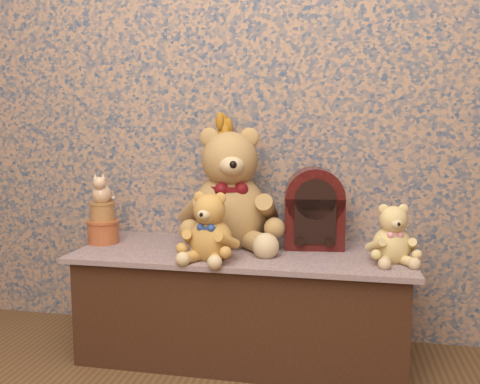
% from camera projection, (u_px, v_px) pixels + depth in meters
% --- Properties ---
extents(display_shelf, '(1.30, 0.52, 0.43)m').
position_uv_depth(display_shelf, '(242.00, 302.00, 2.02)').
color(display_shelf, '#3A4277').
rests_on(display_shelf, ground).
extents(teddy_large, '(0.54, 0.59, 0.52)m').
position_uv_depth(teddy_large, '(229.00, 183.00, 2.05)').
color(teddy_large, olive).
rests_on(teddy_large, display_shelf).
extents(teddy_medium, '(0.25, 0.28, 0.27)m').
position_uv_depth(teddy_medium, '(211.00, 223.00, 1.84)').
color(teddy_medium, '#BA7F34').
rests_on(teddy_medium, display_shelf).
extents(teddy_small, '(0.22, 0.25, 0.23)m').
position_uv_depth(teddy_small, '(392.00, 231.00, 1.80)').
color(teddy_small, '#E2C76B').
rests_on(teddy_small, display_shelf).
extents(cathedral_radio, '(0.25, 0.20, 0.32)m').
position_uv_depth(cathedral_radio, '(314.00, 207.00, 2.03)').
color(cathedral_radio, '#370A0A').
rests_on(cathedral_radio, display_shelf).
extents(ceramic_vase, '(0.15, 0.15, 0.20)m').
position_uv_depth(ceramic_vase, '(228.00, 217.00, 2.16)').
color(ceramic_vase, tan).
rests_on(ceramic_vase, display_shelf).
extents(dried_stalks, '(0.26, 0.26, 0.41)m').
position_uv_depth(dried_stalks, '(228.00, 146.00, 2.12)').
color(dried_stalks, '#B6701D').
rests_on(dried_stalks, ceramic_vase).
extents(biscuit_tin_lower, '(0.13, 0.13, 0.09)m').
position_uv_depth(biscuit_tin_lower, '(103.00, 232.00, 2.11)').
color(biscuit_tin_lower, '#C77D3A').
rests_on(biscuit_tin_lower, display_shelf).
extents(biscuit_tin_upper, '(0.11, 0.11, 0.08)m').
position_uv_depth(biscuit_tin_upper, '(103.00, 212.00, 2.10)').
color(biscuit_tin_upper, tan).
rests_on(biscuit_tin_upper, biscuit_tin_lower).
extents(cat_figurine, '(0.11, 0.12, 0.12)m').
position_uv_depth(cat_figurine, '(102.00, 188.00, 2.08)').
color(cat_figurine, silver).
rests_on(cat_figurine, biscuit_tin_upper).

